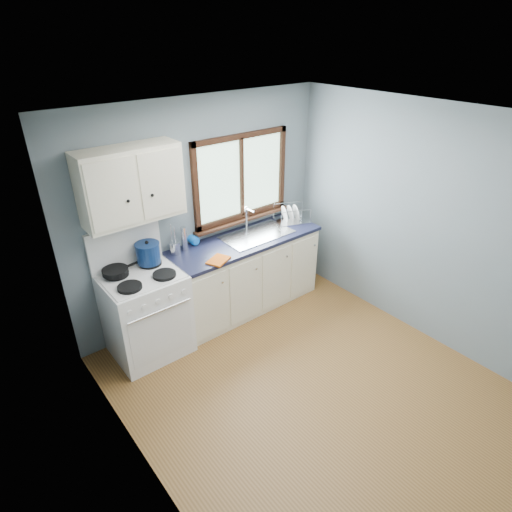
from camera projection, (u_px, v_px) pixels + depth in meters
floor at (310, 387)px, 4.17m from camera, size 3.20×3.60×0.02m
ceiling at (332, 122)px, 2.96m from camera, size 3.20×3.60×0.02m
wall_back at (202, 212)px, 4.80m from camera, size 3.20×0.02×2.50m
wall_left at (140, 360)px, 2.68m from camera, size 0.02×3.60×2.50m
wall_right at (427, 227)px, 4.45m from camera, size 0.02×3.60×2.50m
gas_range at (146, 312)px, 4.41m from camera, size 0.76×0.69×1.36m
base_cabinets at (245, 277)px, 5.18m from camera, size 1.85×0.60×0.88m
countertop at (245, 241)px, 4.95m from camera, size 1.89×0.64×0.04m
sink at (257, 239)px, 5.07m from camera, size 0.84×0.46×0.44m
window at (242, 184)px, 4.96m from camera, size 1.36×0.10×1.03m
upper_cabinets at (131, 185)px, 3.95m from camera, size 0.95×0.35×0.70m
skillet at (116, 271)px, 4.17m from camera, size 0.40×0.28×0.05m
stockpot at (148, 253)px, 4.33m from camera, size 0.28×0.28×0.24m
utensil_crock at (175, 248)px, 4.59m from camera, size 0.11×0.11×0.35m
thermos at (184, 239)px, 4.63m from camera, size 0.08×0.08×0.28m
soap_bottle at (196, 235)px, 4.72m from camera, size 0.11×0.11×0.27m
dish_towel at (218, 260)px, 4.48m from camera, size 0.29×0.26×0.02m
dish_rack at (291, 217)px, 5.37m from camera, size 0.49×0.44×0.21m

